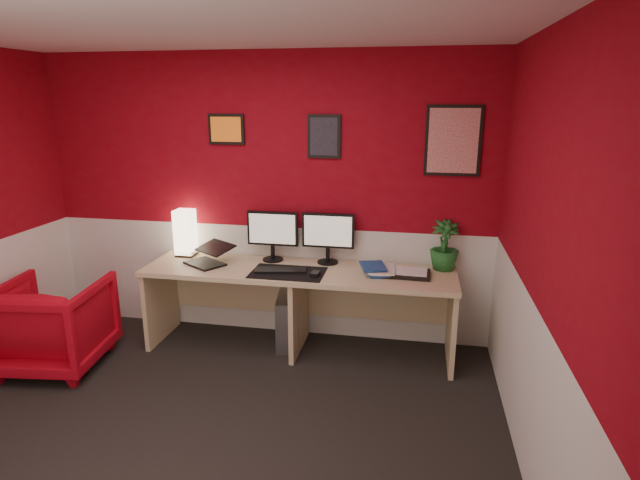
{
  "coord_description": "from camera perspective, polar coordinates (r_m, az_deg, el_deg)",
  "views": [
    {
      "loc": [
        1.32,
        -2.59,
        2.11
      ],
      "look_at": [
        0.6,
        1.21,
        1.05
      ],
      "focal_mm": 29.08,
      "sensor_mm": 36.0,
      "label": 1
    }
  ],
  "objects": [
    {
      "name": "monitor_right",
      "position": [
        4.41,
        0.87,
        1.06
      ],
      "size": [
        0.45,
        0.06,
        0.58
      ],
      "primitive_type": "cube",
      "color": "black",
      "rests_on": "desk"
    },
    {
      "name": "desk_mat",
      "position": [
        4.25,
        -3.55,
        -3.6
      ],
      "size": [
        0.6,
        0.38,
        0.01
      ],
      "primitive_type": "cube",
      "color": "black",
      "rests_on": "desk"
    },
    {
      "name": "pc_tower",
      "position": [
        4.62,
        -3.38,
        -8.75
      ],
      "size": [
        0.27,
        0.48,
        0.45
      ],
      "primitive_type": "cube",
      "rotation": [
        0.0,
        0.0,
        0.16
      ],
      "color": "#99999E",
      "rests_on": "ground"
    },
    {
      "name": "wall_right",
      "position": [
        2.81,
        24.25,
        -3.88
      ],
      "size": [
        0.01,
        3.5,
        2.5
      ],
      "primitive_type": "cube",
      "color": "maroon",
      "rests_on": "ground"
    },
    {
      "name": "desk",
      "position": [
        4.46,
        -2.36,
        -7.7
      ],
      "size": [
        2.6,
        0.65,
        0.73
      ],
      "primitive_type": "cube",
      "color": "#D0B585",
      "rests_on": "ground"
    },
    {
      "name": "ground",
      "position": [
        3.59,
        -14.06,
        -21.18
      ],
      "size": [
        4.0,
        3.5,
        0.01
      ],
      "primitive_type": "cube",
      "color": "black",
      "rests_on": "ground"
    },
    {
      "name": "zen_tray",
      "position": [
        4.24,
        9.66,
        -3.66
      ],
      "size": [
        0.36,
        0.26,
        0.03
      ],
      "primitive_type": "cube",
      "rotation": [
        0.0,
        0.0,
        -0.04
      ],
      "color": "black",
      "rests_on": "desk"
    },
    {
      "name": "art_right",
      "position": [
        4.34,
        14.44,
        10.53
      ],
      "size": [
        0.44,
        0.02,
        0.56
      ],
      "primitive_type": "cube",
      "color": "red",
      "rests_on": "wall_back"
    },
    {
      "name": "potted_plant",
      "position": [
        4.39,
        13.55,
        -0.57
      ],
      "size": [
        0.25,
        0.25,
        0.42
      ],
      "primitive_type": "imported",
      "rotation": [
        0.0,
        0.0,
        0.09
      ],
      "color": "#19591E",
      "rests_on": "desk"
    },
    {
      "name": "wainscot_back",
      "position": [
        4.81,
        -5.86,
        -4.3
      ],
      "size": [
        4.0,
        0.01,
        1.0
      ],
      "primitive_type": "cube",
      "color": "silver",
      "rests_on": "ground"
    },
    {
      "name": "wall_back",
      "position": [
        4.61,
        -6.09,
        4.53
      ],
      "size": [
        4.0,
        0.01,
        2.5
      ],
      "primitive_type": "cube",
      "color": "maroon",
      "rests_on": "ground"
    },
    {
      "name": "ceiling",
      "position": [
        2.93,
        -17.48,
        22.35
      ],
      "size": [
        4.0,
        3.5,
        0.01
      ],
      "primitive_type": "cube",
      "color": "white",
      "rests_on": "ground"
    },
    {
      "name": "art_left",
      "position": [
        4.63,
        -10.27,
        11.9
      ],
      "size": [
        0.32,
        0.02,
        0.26
      ],
      "primitive_type": "cube",
      "color": "orange",
      "rests_on": "wall_back"
    },
    {
      "name": "mouse",
      "position": [
        4.15,
        -0.53,
        -3.73
      ],
      "size": [
        0.07,
        0.1,
        0.03
      ],
      "primitive_type": "cube",
      "rotation": [
        0.0,
        0.0,
        -0.09
      ],
      "color": "black",
      "rests_on": "desk_mat"
    },
    {
      "name": "laptop",
      "position": [
        4.52,
        -12.62,
        -1.33
      ],
      "size": [
        0.4,
        0.37,
        0.22
      ],
      "primitive_type": "cube",
      "rotation": [
        0.0,
        0.0,
        -0.58
      ],
      "color": "black",
      "rests_on": "desk"
    },
    {
      "name": "keyboard",
      "position": [
        4.28,
        -4.38,
        -3.31
      ],
      "size": [
        0.44,
        0.21,
        0.02
      ],
      "primitive_type": "cube",
      "rotation": [
        0.0,
        0.0,
        0.18
      ],
      "color": "black",
      "rests_on": "desk_mat"
    },
    {
      "name": "book_bottom",
      "position": [
        4.25,
        5.25,
        -3.45
      ],
      "size": [
        0.28,
        0.34,
        0.03
      ],
      "primitive_type": "imported",
      "rotation": [
        0.0,
        0.0,
        0.19
      ],
      "color": "navy",
      "rests_on": "desk"
    },
    {
      "name": "book_middle",
      "position": [
        4.24,
        5.38,
        -3.15
      ],
      "size": [
        0.23,
        0.3,
        0.02
      ],
      "primitive_type": "imported",
      "rotation": [
        0.0,
        0.0,
        0.04
      ],
      "color": "silver",
      "rests_on": "book_bottom"
    },
    {
      "name": "monitor_left",
      "position": [
        4.5,
        -5.29,
        1.29
      ],
      "size": [
        0.45,
        0.06,
        0.58
      ],
      "primitive_type": "cube",
      "color": "black",
      "rests_on": "desk"
    },
    {
      "name": "wainscot_right",
      "position": [
        3.12,
        22.59,
        -17.0
      ],
      "size": [
        0.01,
        3.5,
        1.0
      ],
      "primitive_type": "cube",
      "color": "silver",
      "rests_on": "ground"
    },
    {
      "name": "art_center",
      "position": [
        4.4,
        0.45,
        11.32
      ],
      "size": [
        0.28,
        0.02,
        0.36
      ],
      "primitive_type": "cube",
      "color": "black",
      "rests_on": "wall_back"
    },
    {
      "name": "book_top",
      "position": [
        4.2,
        4.55,
        -2.96
      ],
      "size": [
        0.25,
        0.3,
        0.02
      ],
      "primitive_type": "imported",
      "rotation": [
        0.0,
        0.0,
        0.26
      ],
      "color": "navy",
      "rests_on": "book_middle"
    },
    {
      "name": "armchair",
      "position": [
        4.72,
        -27.3,
        -8.21
      ],
      "size": [
        0.86,
        0.88,
        0.72
      ],
      "primitive_type": "imported",
      "rotation": [
        0.0,
        0.0,
        3.26
      ],
      "color": "red",
      "rests_on": "ground"
    },
    {
      "name": "shoji_lamp",
      "position": [
        4.81,
        -14.6,
        0.65
      ],
      "size": [
        0.16,
        0.16,
        0.4
      ],
      "primitive_type": "cube",
      "color": "#FFE5B2",
      "rests_on": "desk"
    }
  ]
}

